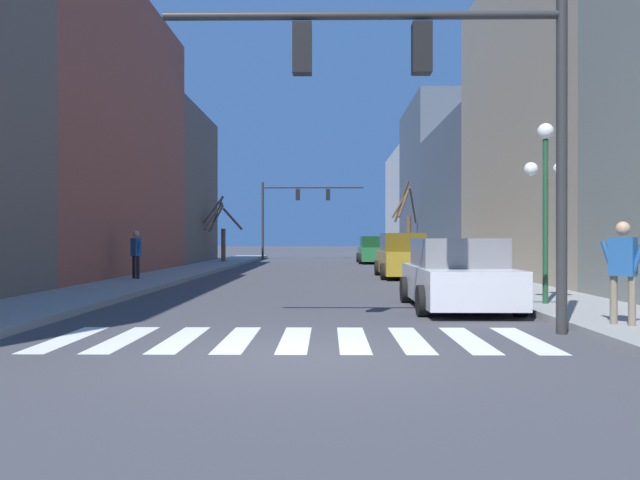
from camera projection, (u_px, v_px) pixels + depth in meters
The scene contains 14 objects.
ground_plane at pixel (290, 356), 8.38m from camera, with size 240.00×240.00×0.00m, color #424247.
building_row_left at pixel (23, 116), 21.95m from camera, with size 6.00×41.36×12.90m.
building_row_right at pixel (486, 176), 38.10m from camera, with size 6.00×69.81×12.62m.
crosswalk_stripes at pixel (295, 339), 9.77m from camera, with size 7.65×2.60×0.01m.
traffic_signal_near at pixel (441, 85), 10.34m from camera, with size 6.71×0.28×5.69m.
traffic_signal_far at pixel (293, 203), 47.09m from camera, with size 7.70×0.28×5.85m.
street_lamp_right_corner at pixel (545, 175), 13.75m from camera, with size 0.95×0.36×3.98m.
car_driving_away_lane at pixel (402, 257), 25.27m from camera, with size 1.97×4.82×1.80m.
car_driving_toward_lane at pixel (374, 251), 39.93m from camera, with size 2.07×4.86×1.73m.
car_parked_right_far at pixel (457, 276), 14.02m from camera, with size 2.19×4.46×1.59m.
pedestrian_waiting_at_curb at pixel (136, 250), 22.29m from camera, with size 0.58×0.59×1.71m.
pedestrian_near_right_corner at pixel (623, 264), 10.33m from camera, with size 0.57×0.60×1.72m.
street_tree_left_mid at pixel (220, 230), 39.15m from camera, with size 2.72×2.78×4.14m.
street_tree_right_far at pixel (407, 223), 44.32m from camera, with size 2.12×3.18×5.61m.
Camera 1 is at (0.50, -8.37, 1.59)m, focal length 35.00 mm.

